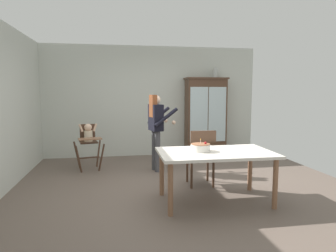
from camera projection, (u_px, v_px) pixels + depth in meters
ground_plane at (171, 187)px, 5.01m from camera, size 6.24×6.24×0.00m
wall_back at (151, 101)px, 7.43m from camera, size 5.32×0.06×2.70m
china_cabinet at (205, 117)px, 7.45m from camera, size 1.04×0.48×1.93m
ceramic_vase at (215, 73)px, 7.37m from camera, size 0.13×0.13×0.27m
high_chair_with_toddler at (88, 138)px, 6.06m from camera, size 0.67×0.76×0.95m
adult_person at (156, 123)px, 5.95m from camera, size 0.59×0.57×1.53m
dining_table at (215, 157)px, 4.28m from camera, size 1.64×0.99×0.74m
birthday_cake at (200, 147)px, 4.28m from camera, size 0.28×0.28×0.19m
dining_chair_far_side at (202, 154)px, 4.98m from camera, size 0.46×0.46×0.96m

